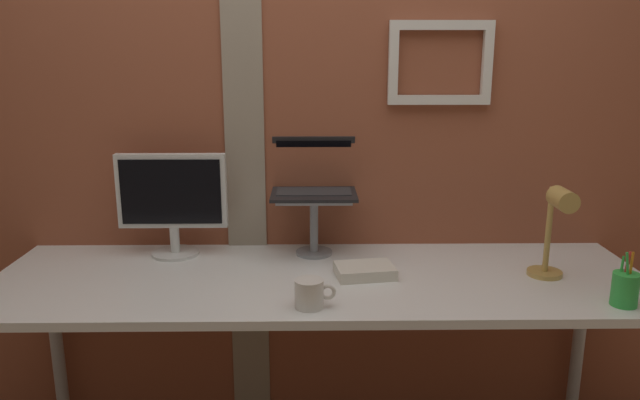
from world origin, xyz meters
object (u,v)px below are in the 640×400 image
at_px(laptop, 314,178).
at_px(coffee_mug, 310,293).
at_px(desk_lamp, 556,224).
at_px(pen_cup, 625,289).
at_px(monitor, 172,197).

height_order(laptop, coffee_mug, laptop).
relative_size(desk_lamp, pen_cup, 1.88).
xyz_separation_m(pen_cup, coffee_mug, (-0.97, -0.00, -0.01)).
bearing_deg(desk_lamp, monitor, 167.70).
xyz_separation_m(monitor, laptop, (0.54, 0.07, 0.06)).
bearing_deg(monitor, coffee_mug, -43.75).
bearing_deg(laptop, desk_lamp, -24.14).
bearing_deg(pen_cup, coffee_mug, -179.99).
bearing_deg(monitor, laptop, 7.35).
distance_m(laptop, pen_cup, 1.13).
distance_m(laptop, desk_lamp, 0.89).
height_order(monitor, desk_lamp, monitor).
bearing_deg(desk_lamp, laptop, 155.86).
relative_size(monitor, desk_lamp, 1.24).
height_order(monitor, laptop, laptop).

